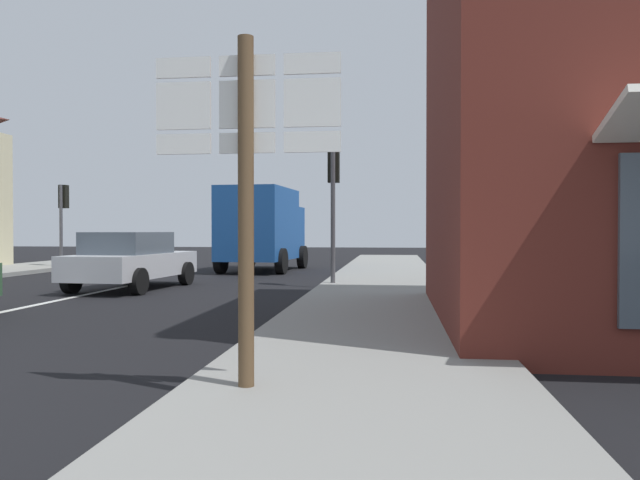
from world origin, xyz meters
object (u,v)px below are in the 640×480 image
object	(u,v)px
traffic_light_near_right	(333,185)
route_sign_post	(246,174)
sedan_far	(132,260)
traffic_light_far_left	(63,207)
delivery_truck	(263,227)

from	to	relation	value
traffic_light_near_right	route_sign_post	bearing A→B (deg)	-88.42
sedan_far	traffic_light_near_right	xyz separation A→B (m)	(5.12, 1.07, 1.96)
traffic_light_far_left	route_sign_post	bearing A→B (deg)	-55.93
delivery_truck	traffic_light_near_right	size ratio (longest dim) A/B	1.39
traffic_light_far_left	delivery_truck	bearing A→B (deg)	-0.05
delivery_truck	traffic_light_near_right	distance (m)	7.11
sedan_far	traffic_light_near_right	size ratio (longest dim) A/B	1.17
route_sign_post	traffic_light_near_right	distance (m)	10.77
sedan_far	traffic_light_near_right	world-z (taller)	traffic_light_near_right
traffic_light_near_right	traffic_light_far_left	bearing A→B (deg)	150.89
sedan_far	traffic_light_far_left	bearing A→B (deg)	129.73
delivery_truck	traffic_light_near_right	world-z (taller)	traffic_light_near_right
route_sign_post	sedan_far	bearing A→B (deg)	119.24
route_sign_post	traffic_light_near_right	bearing A→B (deg)	91.58
delivery_truck	traffic_light_far_left	distance (m)	7.94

